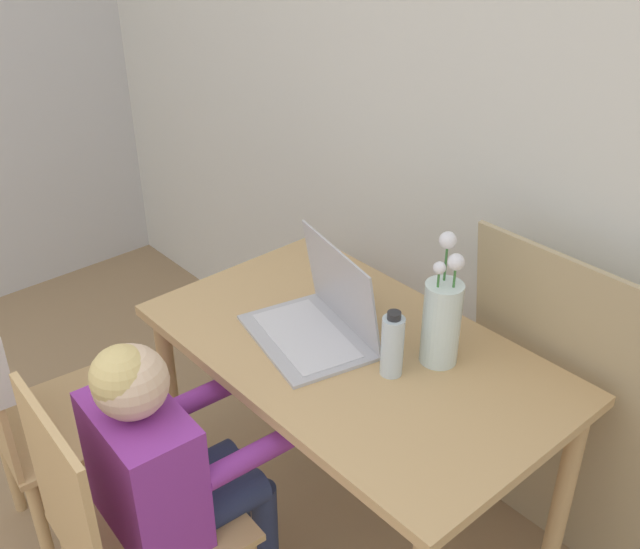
# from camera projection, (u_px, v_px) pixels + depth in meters

# --- Properties ---
(wall_back) EXTENTS (6.40, 0.05, 2.50)m
(wall_back) POSITION_uv_depth(u_px,v_px,m) (528.00, 118.00, 1.97)
(wall_back) COLOR silver
(wall_back) RESTS_ON ground_plane
(dining_table) EXTENTS (1.12, 0.67, 0.73)m
(dining_table) POSITION_uv_depth(u_px,v_px,m) (353.00, 378.00, 2.02)
(dining_table) COLOR tan
(dining_table) RESTS_ON ground_plane
(chair_occupied) EXTENTS (0.42, 0.42, 0.87)m
(chair_occupied) POSITION_uv_depth(u_px,v_px,m) (126.00, 531.00, 1.80)
(chair_occupied) COLOR tan
(chair_occupied) RESTS_ON ground_plane
(chair_spare) EXTENTS (0.44, 0.47, 0.88)m
(chair_spare) POSITION_uv_depth(u_px,v_px,m) (15.00, 388.00, 2.05)
(chair_spare) COLOR tan
(chair_spare) RESTS_ON ground_plane
(person_seated) EXTENTS (0.34, 0.44, 0.96)m
(person_seated) POSITION_uv_depth(u_px,v_px,m) (166.00, 462.00, 1.79)
(person_seated) COLOR purple
(person_seated) RESTS_ON ground_plane
(laptop) EXTENTS (0.40, 0.33, 0.26)m
(laptop) POSITION_uv_depth(u_px,v_px,m) (320.00, 316.00, 1.99)
(laptop) COLOR #B2B2B7
(laptop) RESTS_ON dining_table
(flower_vase) EXTENTS (0.10, 0.10, 0.36)m
(flower_vase) POSITION_uv_depth(u_px,v_px,m) (442.00, 318.00, 1.85)
(flower_vase) COLOR silver
(flower_vase) RESTS_ON dining_table
(water_bottle) EXTENTS (0.06, 0.06, 0.18)m
(water_bottle) POSITION_uv_depth(u_px,v_px,m) (392.00, 345.00, 1.83)
(water_bottle) COLOR silver
(water_bottle) RESTS_ON dining_table
(cardboard_panel) EXTENTS (0.65, 0.16, 1.03)m
(cardboard_panel) POSITION_uv_depth(u_px,v_px,m) (571.00, 422.00, 2.04)
(cardboard_panel) COLOR tan
(cardboard_panel) RESTS_ON ground_plane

